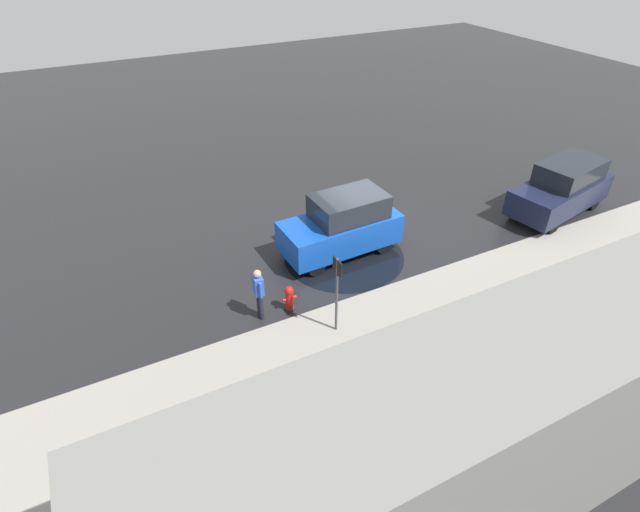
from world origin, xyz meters
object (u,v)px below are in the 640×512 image
object	(u,v)px
moving_hatchback	(342,225)
pedestrian	(259,290)
parked_sedan	(562,188)
fire_hydrant	(289,298)
sign_post	(337,285)

from	to	relation	value
moving_hatchback	pedestrian	xyz separation A→B (m)	(3.63, 1.82, -0.07)
pedestrian	parked_sedan	bearing A→B (deg)	-177.78
parked_sedan	fire_hydrant	bearing A→B (deg)	2.76
pedestrian	sign_post	distance (m)	2.27
moving_hatchback	sign_post	size ratio (longest dim) A/B	1.65
fire_hydrant	parked_sedan	bearing A→B (deg)	-177.24
pedestrian	sign_post	xyz separation A→B (m)	(-1.63, 1.46, 0.62)
moving_hatchback	fire_hydrant	size ratio (longest dim) A/B	4.93
fire_hydrant	sign_post	world-z (taller)	sign_post
sign_post	pedestrian	bearing A→B (deg)	-41.83
parked_sedan	pedestrian	world-z (taller)	parked_sedan
moving_hatchback	fire_hydrant	bearing A→B (deg)	34.41
moving_hatchback	pedestrian	distance (m)	4.06
pedestrian	sign_post	world-z (taller)	sign_post
moving_hatchback	fire_hydrant	world-z (taller)	moving_hatchback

